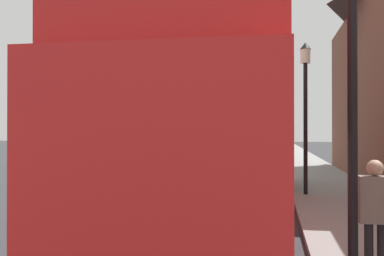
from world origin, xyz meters
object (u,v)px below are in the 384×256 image
(pedestrian_third, at_px, (375,208))
(lamp_post_second, at_px, (305,90))
(tour_bus, at_px, (221,144))
(parked_car_ahead_of_bus, at_px, (258,171))
(lamp_post_nearest, at_px, (352,41))

(pedestrian_third, height_order, lamp_post_second, lamp_post_second)
(tour_bus, height_order, pedestrian_third, tour_bus)
(parked_car_ahead_of_bus, bearing_deg, pedestrian_third, -83.47)
(lamp_post_nearest, bearing_deg, parked_car_ahead_of_bus, 98.07)
(pedestrian_third, bearing_deg, lamp_post_second, 92.04)
(pedestrian_third, distance_m, lamp_post_nearest, 2.25)
(lamp_post_nearest, distance_m, lamp_post_second, 8.61)
(tour_bus, xyz_separation_m, pedestrian_third, (2.43, -3.14, -0.76))
(pedestrian_third, bearing_deg, lamp_post_nearest, -153.63)
(parked_car_ahead_of_bus, bearing_deg, lamp_post_second, -60.40)
(tour_bus, relative_size, lamp_post_nearest, 2.46)
(parked_car_ahead_of_bus, distance_m, pedestrian_third, 11.07)
(parked_car_ahead_of_bus, distance_m, lamp_post_second, 4.06)
(parked_car_ahead_of_bus, xyz_separation_m, pedestrian_third, (1.88, -10.90, 0.47))
(pedestrian_third, bearing_deg, parked_car_ahead_of_bus, 99.77)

